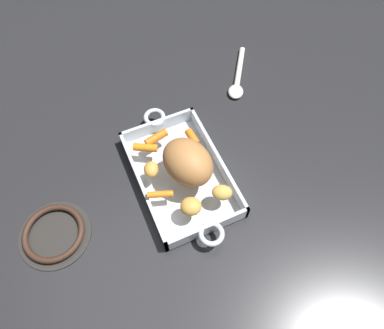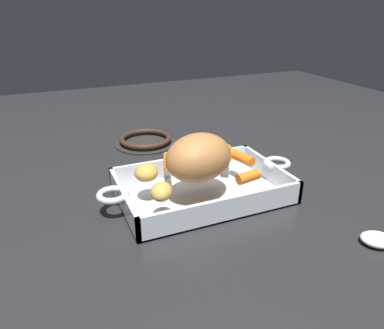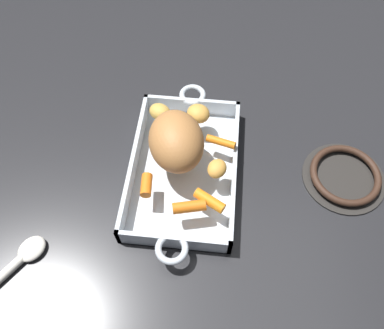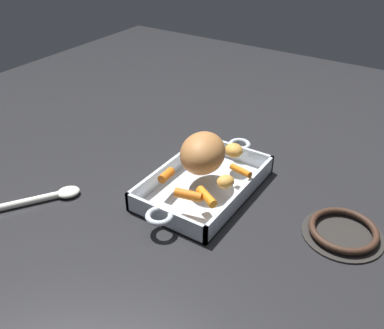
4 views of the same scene
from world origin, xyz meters
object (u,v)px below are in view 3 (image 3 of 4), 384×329
(serving_spoon, at_px, (8,270))
(potato_corner, at_px, (217,169))
(baby_carrot_southeast, at_px, (146,185))
(potato_halved, at_px, (198,114))
(baby_carrot_center_left, at_px, (221,142))
(potato_whole, at_px, (160,112))
(roasting_dish, at_px, (184,169))
(stove_burner_rear, at_px, (345,176))
(baby_carrot_long, at_px, (189,207))
(baby_carrot_short, at_px, (210,201))
(pork_roast, at_px, (176,141))

(serving_spoon, bearing_deg, potato_corner, -24.38)
(baby_carrot_southeast, relative_size, potato_halved, 0.92)
(baby_carrot_center_left, distance_m, potato_corner, 0.07)
(baby_carrot_center_left, distance_m, potato_whole, 0.15)
(baby_carrot_southeast, height_order, serving_spoon, baby_carrot_southeast)
(baby_carrot_southeast, xyz_separation_m, potato_whole, (0.18, -0.00, 0.01))
(baby_carrot_southeast, bearing_deg, roasting_dish, -42.71)
(baby_carrot_center_left, bearing_deg, baby_carrot_southeast, 130.91)
(stove_burner_rear, bearing_deg, baby_carrot_southeast, 102.68)
(potato_whole, bearing_deg, stove_burner_rear, -102.22)
(roasting_dish, xyz_separation_m, potato_corner, (-0.02, -0.07, 0.05))
(baby_carrot_center_left, bearing_deg, potato_corner, 177.00)
(serving_spoon, bearing_deg, baby_carrot_long, -32.52)
(roasting_dish, relative_size, potato_corner, 9.93)
(baby_carrot_center_left, bearing_deg, baby_carrot_long, 162.32)
(roasting_dish, height_order, potato_corner, potato_corner)
(baby_carrot_short, distance_m, baby_carrot_center_left, 0.14)
(potato_halved, distance_m, stove_burner_rear, 0.34)
(baby_carrot_long, distance_m, potato_halved, 0.22)
(potato_whole, bearing_deg, serving_spoon, 146.53)
(baby_carrot_long, bearing_deg, baby_carrot_short, -65.09)
(roasting_dish, height_order, baby_carrot_southeast, baby_carrot_southeast)
(baby_carrot_long, xyz_separation_m, potato_corner, (0.09, -0.05, 0.00))
(potato_whole, distance_m, serving_spoon, 0.43)
(roasting_dish, relative_size, baby_carrot_southeast, 9.33)
(baby_carrot_short, bearing_deg, potato_corner, -7.64)
(potato_halved, height_order, serving_spoon, potato_halved)
(baby_carrot_long, xyz_separation_m, potato_whole, (0.22, 0.09, 0.01))
(baby_carrot_center_left, xyz_separation_m, potato_whole, (0.06, 0.14, 0.01))
(pork_roast, relative_size, serving_spoon, 0.71)
(baby_carrot_long, relative_size, serving_spoon, 0.32)
(baby_carrot_short, bearing_deg, roasting_dish, 33.97)
(potato_whole, bearing_deg, pork_roast, -152.77)
(baby_carrot_short, relative_size, serving_spoon, 0.32)
(baby_carrot_short, height_order, stove_burner_rear, baby_carrot_short)
(baby_carrot_short, relative_size, stove_burner_rear, 0.36)
(potato_halved, bearing_deg, potato_whole, 92.19)
(stove_burner_rear, distance_m, serving_spoon, 0.70)
(baby_carrot_center_left, relative_size, stove_burner_rear, 0.36)
(stove_burner_rear, bearing_deg, potato_corner, 98.82)
(baby_carrot_center_left, distance_m, serving_spoon, 0.48)
(baby_carrot_center_left, distance_m, potato_halved, 0.08)
(baby_carrot_short, xyz_separation_m, baby_carrot_center_left, (0.14, -0.01, -0.00))
(pork_roast, relative_size, baby_carrot_center_left, 2.24)
(potato_corner, relative_size, serving_spoon, 0.22)
(baby_carrot_short, bearing_deg, pork_roast, 35.76)
(potato_corner, xyz_separation_m, stove_burner_rear, (0.04, -0.27, -0.05))
(baby_carrot_southeast, bearing_deg, potato_whole, -0.25)
(potato_halved, bearing_deg, baby_carrot_southeast, 155.21)
(baby_carrot_long, relative_size, stove_burner_rear, 0.36)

